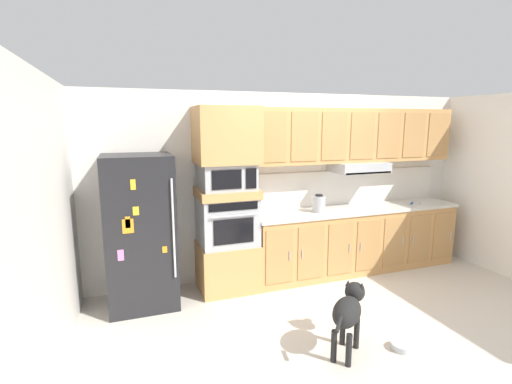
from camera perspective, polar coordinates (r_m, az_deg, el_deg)
The scene contains 18 objects.
ground_plane at distance 4.75m, azimuth 10.43°, elevation -16.00°, with size 9.60×9.60×0.00m, color beige.
back_kitchen_wall at distance 5.32m, azimuth 4.92°, elevation 1.17°, with size 6.20×0.12×2.50m, color silver.
side_panel_left at distance 3.81m, azimuth -28.43°, elevation -3.78°, with size 0.12×7.10×2.50m, color silver.
side_panel_right at distance 6.24m, azimuth 33.74°, elevation 0.82°, with size 0.12×7.10×2.50m, color white.
refrigerator at distance 4.52m, azimuth -17.15°, elevation -5.75°, with size 0.76×0.73×1.76m.
oven_base_cabinet at distance 4.91m, azimuth -4.29°, elevation -11.11°, with size 0.74×0.62×0.60m, color tan.
built_in_oven at distance 4.72m, azimuth -4.38°, elevation -4.34°, with size 0.70×0.62×0.60m.
appliance_mid_shelf at distance 4.65m, azimuth -4.45°, elevation -0.16°, with size 0.74×0.62×0.10m, color tan.
microwave at distance 4.61m, azimuth -4.48°, elevation 2.40°, with size 0.64×0.54×0.32m.
appliance_upper_cabinet at distance 4.57m, azimuth -4.58°, elevation 8.61°, with size 0.74×0.62×0.68m, color tan.
lower_cabinet_run at distance 5.64m, azimuth 14.88°, elevation -7.07°, with size 3.07×0.63×0.88m.
countertop_slab at distance 5.52m, azimuth 15.08°, elevation -2.51°, with size 3.11×0.64×0.04m, color beige.
backsplash_panel at distance 5.70m, azimuth 13.57°, elevation 0.74°, with size 3.11×0.02×0.50m, color silver.
upper_cabinet_with_hood at distance 5.49m, azimuth 14.88°, elevation 8.01°, with size 3.07×0.48×0.88m.
screwdriver at distance 6.02m, azimuth 22.68°, elevation -1.57°, with size 0.17×0.17×0.03m.
electric_kettle at distance 5.12m, azimuth 9.53°, elevation -1.76°, with size 0.17×0.17×0.24m.
dog at distance 3.71m, azimuth 13.88°, elevation -16.97°, with size 0.62×0.59×0.60m.
dog_food_bowl at distance 4.07m, azimuth 21.28°, elevation -20.97°, with size 0.20×0.20×0.06m.
Camera 1 is at (-2.18, -3.66, 2.11)m, focal length 26.34 mm.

